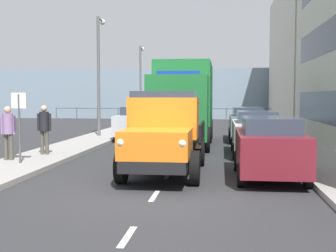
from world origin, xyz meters
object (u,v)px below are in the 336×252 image
Objects in this scene: car_silver_oppositeside_0 at (138,122)px; pedestrian_couple_b at (44,125)px; lamp_post_far at (141,77)px; street_sign at (19,115)px; lorry_cargo_green at (184,101)px; car_maroon_kerbside_near at (269,147)px; car_grey_kerbside_2 at (247,123)px; lamp_post_promenade at (99,65)px; pedestrian_with_bag at (8,128)px; truck_vintage_orange at (164,135)px; car_white_kerbside_1 at (256,132)px.

pedestrian_couple_b reaches higher than car_silver_oppositeside_0.
lamp_post_far reaches higher than street_sign.
lorry_cargo_green is 9.01m from car_maroon_kerbside_near.
car_grey_kerbside_2 is 8.43m from lamp_post_promenade.
lorry_cargo_green is 1.29× the size of lamp_post_promenade.
car_grey_kerbside_2 is (-3.05, -2.01, -1.18)m from lorry_cargo_green.
lamp_post_far reaches higher than car_silver_oppositeside_0.
pedestrian_with_bag is 9.73m from lamp_post_promenade.
street_sign reaches higher than pedestrian_with_bag.
truck_vintage_orange is 22.78m from lamp_post_far.
truck_vintage_orange is at bearing 101.96° from lamp_post_far.
car_silver_oppositeside_0 is at bearing -40.58° from lorry_cargo_green.
lorry_cargo_green is at bearing 33.44° from car_grey_kerbside_2.
car_grey_kerbside_2 is 10.64m from pedestrian_couple_b.
lorry_cargo_green reaches higher than car_white_kerbside_1.
lorry_cargo_green reaches higher than truck_vintage_orange.
lorry_cargo_green reaches higher than pedestrian_couple_b.
car_silver_oppositeside_0 is 0.69× the size of lamp_post_far.
pedestrian_couple_b is (7.75, 7.29, 0.32)m from car_grey_kerbside_2.
car_grey_kerbside_2 is at bearing -90.00° from car_white_kerbside_1.
lorry_cargo_green is 8.73m from street_sign.
car_grey_kerbside_2 is 1.94× the size of street_sign.
street_sign is (-0.13, 9.91, -2.26)m from lamp_post_promenade.
lorry_cargo_green is at bearing -70.02° from car_maroon_kerbside_near.
truck_vintage_orange is 1.36× the size of car_silver_oppositeside_0.
car_maroon_kerbside_near is 4.81m from car_white_kerbside_1.
truck_vintage_orange is at bearing -3.52° from car_maroon_kerbside_near.
car_white_kerbside_1 is (-3.05, 3.58, -1.18)m from lorry_cargo_green.
pedestrian_with_bag is at bearing -14.75° from truck_vintage_orange.
car_white_kerbside_1 and car_grey_kerbside_2 have the same top height.
truck_vintage_orange is 10.81m from car_silver_oppositeside_0.
street_sign is (4.76, -0.84, 0.50)m from truck_vintage_orange.
lamp_post_promenade is (4.89, -10.75, 2.77)m from truck_vintage_orange.
lamp_post_promenade reaches higher than truck_vintage_orange.
car_silver_oppositeside_0 is at bearing 172.16° from lamp_post_promenade.
lorry_cargo_green is at bearing -89.28° from truck_vintage_orange.
lorry_cargo_green is 2.09× the size of car_white_kerbside_1.
lamp_post_promenade is at bearing -37.99° from car_white_kerbside_1.
lamp_post_far is (7.64, -17.51, 2.89)m from car_white_kerbside_1.
car_silver_oppositeside_0 is at bearing -105.45° from pedestrian_couple_b.
lamp_post_promenade is at bearing -89.37° from pedestrian_couple_b.
car_silver_oppositeside_0 is at bearing -61.93° from car_maroon_kerbside_near.
truck_vintage_orange reaches higher than car_white_kerbside_1.
pedestrian_couple_b reaches higher than car_maroon_kerbside_near.
street_sign is at bearing 90.73° from lamp_post_promenade.
car_maroon_kerbside_near is at bearing 108.89° from lamp_post_far.
pedestrian_with_bag reaches higher than car_white_kerbside_1.
lamp_post_promenade reaches higher than pedestrian_with_bag.
lamp_post_promenade reaches higher than car_silver_oppositeside_0.
pedestrian_couple_b is 19.37m from lamp_post_far.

